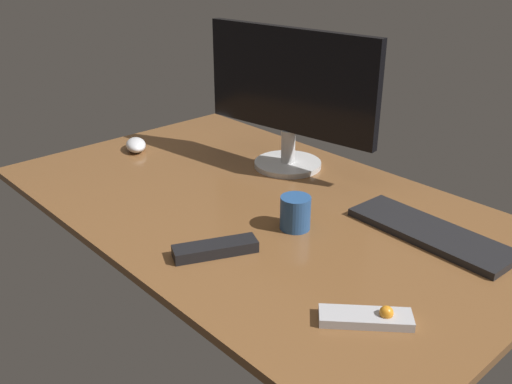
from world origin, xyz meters
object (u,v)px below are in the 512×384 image
monitor (289,94)px  tv_remote (215,249)px  media_remote (368,317)px  computer_mouse (136,145)px  keyboard (430,233)px  coffee_mug (295,213)px

monitor → tv_remote: bearing=-70.3°
tv_remote → media_remote: bearing=-57.8°
computer_mouse → tv_remote: 71.04cm
monitor → keyboard: monitor is taller
keyboard → media_remote: media_remote is taller
media_remote → monitor: bearing=102.4°
computer_mouse → media_remote: bearing=18.2°
media_remote → coffee_mug: (-33.69, 16.19, 3.05)cm
media_remote → tv_remote: 37.52cm
computer_mouse → media_remote: computer_mouse is taller
tv_remote → coffee_mug: 21.83cm
monitor → media_remote: (62.32, -42.79, -21.26)cm
monitor → keyboard: (52.40, -6.40, -21.37)cm
coffee_mug → keyboard: bearing=40.4°
tv_remote → coffee_mug: coffee_mug is taller
keyboard → computer_mouse: 96.91cm
computer_mouse → coffee_mug: (71.08, -0.41, 2.10)cm
tv_remote → coffee_mug: bearing=15.0°
monitor → media_remote: monitor is taller
computer_mouse → coffee_mug: coffee_mug is taller
monitor → computer_mouse: size_ratio=5.30×
monitor → tv_remote: 58.09cm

